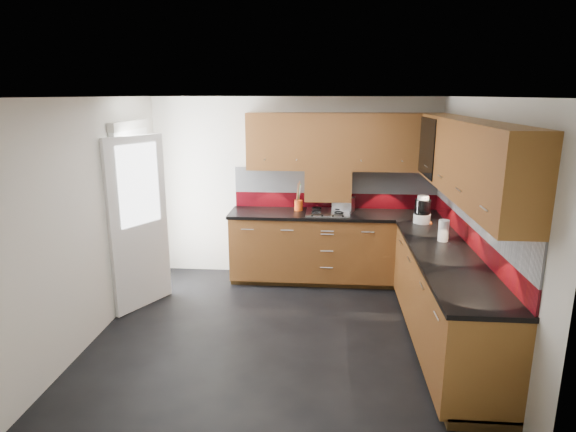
# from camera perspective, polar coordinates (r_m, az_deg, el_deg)

# --- Properties ---
(room) EXTENTS (4.00, 3.80, 2.64)m
(room) POSITION_cam_1_polar(r_m,az_deg,el_deg) (4.67, -0.73, 2.80)
(room) COLOR black
(base_cabinets) EXTENTS (2.70, 3.20, 0.95)m
(base_cabinets) POSITION_cam_1_polar(r_m,az_deg,el_deg) (5.67, 10.87, -6.56)
(base_cabinets) COLOR brown
(base_cabinets) RESTS_ON room
(countertop) EXTENTS (2.72, 3.22, 0.04)m
(countertop) POSITION_cam_1_polar(r_m,az_deg,el_deg) (5.50, 10.98, -1.91)
(countertop) COLOR black
(countertop) RESTS_ON base_cabinets
(backsplash) EXTENTS (2.70, 3.20, 0.54)m
(backsplash) POSITION_cam_1_polar(r_m,az_deg,el_deg) (5.68, 13.11, 1.50)
(backsplash) COLOR maroon
(backsplash) RESTS_ON countertop
(upper_cabinets) EXTENTS (2.50, 3.20, 0.72)m
(upper_cabinets) POSITION_cam_1_polar(r_m,az_deg,el_deg) (5.42, 13.21, 7.66)
(upper_cabinets) COLOR brown
(upper_cabinets) RESTS_ON room
(extractor_hood) EXTENTS (0.60, 0.33, 0.40)m
(extractor_hood) POSITION_cam_1_polar(r_m,az_deg,el_deg) (6.29, 4.77, 3.70)
(extractor_hood) COLOR brown
(extractor_hood) RESTS_ON room
(glass_cabinet) EXTENTS (0.32, 0.80, 0.66)m
(glass_cabinet) POSITION_cam_1_polar(r_m,az_deg,el_deg) (5.79, 17.57, 8.03)
(glass_cabinet) COLOR black
(glass_cabinet) RESTS_ON room
(back_door) EXTENTS (0.42, 1.19, 2.04)m
(back_door) POSITION_cam_1_polar(r_m,az_deg,el_deg) (5.91, -17.45, -0.05)
(back_door) COLOR white
(back_door) RESTS_ON room
(gas_hob) EXTENTS (0.55, 0.49, 0.04)m
(gas_hob) POSITION_cam_1_polar(r_m,az_deg,el_deg) (6.20, 4.71, 0.46)
(gas_hob) COLOR silver
(gas_hob) RESTS_ON countertop
(utensil_pot) EXTENTS (0.11, 0.11, 0.39)m
(utensil_pot) POSITION_cam_1_polar(r_m,az_deg,el_deg) (6.32, 1.26, 1.48)
(utensil_pot) COLOR #EB4F16
(utensil_pot) RESTS_ON countertop
(toaster) EXTENTS (0.30, 0.24, 0.19)m
(toaster) POSITION_cam_1_polar(r_m,az_deg,el_deg) (6.32, 6.58, 1.40)
(toaster) COLOR silver
(toaster) RESTS_ON countertop
(food_processor) EXTENTS (0.20, 0.20, 0.33)m
(food_processor) POSITION_cam_1_polar(r_m,az_deg,el_deg) (5.90, 15.63, 0.62)
(food_processor) COLOR white
(food_processor) RESTS_ON countertop
(paper_towel) EXTENTS (0.12, 0.12, 0.23)m
(paper_towel) POSITION_cam_1_polar(r_m,az_deg,el_deg) (5.24, 17.95, -1.65)
(paper_towel) COLOR white
(paper_towel) RESTS_ON countertop
(orange_cloth) EXTENTS (0.14, 0.12, 0.01)m
(orange_cloth) POSITION_cam_1_polar(r_m,az_deg,el_deg) (5.94, 15.94, -0.73)
(orange_cloth) COLOR #D35517
(orange_cloth) RESTS_ON countertop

